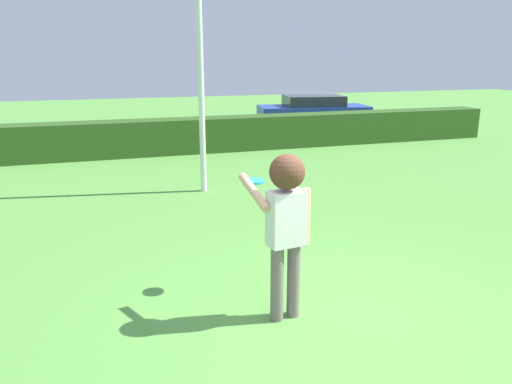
% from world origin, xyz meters
% --- Properties ---
extents(ground_plane, '(60.00, 60.00, 0.00)m').
position_xyz_m(ground_plane, '(0.00, 0.00, 0.00)').
color(ground_plane, '#56963F').
extents(person, '(0.63, 0.74, 1.80)m').
position_xyz_m(person, '(-0.52, 0.29, 1.17)').
color(person, slate).
rests_on(person, ground).
extents(frisbee, '(0.24, 0.24, 0.03)m').
position_xyz_m(frisbee, '(-0.59, 1.12, 1.33)').
color(frisbee, '#268CE5').
extents(lamppost, '(0.24, 0.24, 5.67)m').
position_xyz_m(lamppost, '(-0.22, 5.69, 3.15)').
color(lamppost, silver).
rests_on(lamppost, ground).
extents(hedge_row, '(20.54, 0.90, 0.99)m').
position_xyz_m(hedge_row, '(0.00, 10.06, 0.49)').
color(hedge_row, '#2D501C').
rests_on(hedge_row, ground).
extents(parked_car_blue, '(4.42, 2.34, 1.25)m').
position_xyz_m(parked_car_blue, '(5.88, 13.62, 0.69)').
color(parked_car_blue, '#263FA5').
rests_on(parked_car_blue, ground).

